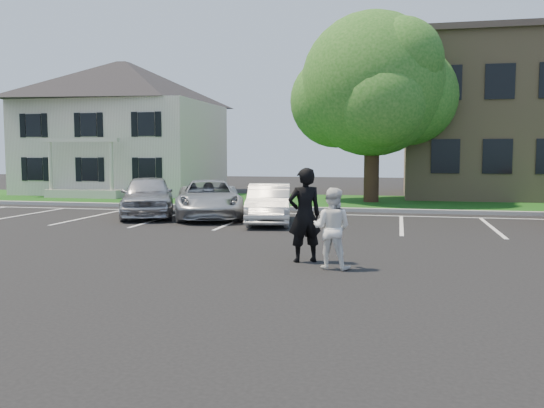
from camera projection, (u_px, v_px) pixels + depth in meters
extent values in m
plane|color=black|center=(261.00, 270.00, 11.64)|extent=(90.00, 90.00, 0.00)
cube|color=#969691|center=(330.00, 209.00, 23.30)|extent=(40.00, 0.30, 0.15)
cube|color=#174813|center=(340.00, 202.00, 27.20)|extent=(44.00, 8.00, 0.08)
cube|color=silver|center=(24.00, 215.00, 21.82)|extent=(0.12, 5.20, 0.01)
cube|color=silver|center=(91.00, 217.00, 21.22)|extent=(0.12, 5.20, 0.01)
cube|color=silver|center=(162.00, 219.00, 20.62)|extent=(0.12, 5.20, 0.01)
cube|color=silver|center=(237.00, 221.00, 20.02)|extent=(0.12, 5.20, 0.01)
cube|color=silver|center=(317.00, 223.00, 19.42)|extent=(0.12, 5.20, 0.01)
cube|color=silver|center=(401.00, 225.00, 18.82)|extent=(0.12, 5.20, 0.01)
cube|color=silver|center=(492.00, 227.00, 18.22)|extent=(0.12, 5.20, 0.01)
cube|color=silver|center=(363.00, 215.00, 21.75)|extent=(34.00, 0.12, 0.01)
cube|color=#BDB39E|center=(125.00, 149.00, 33.65)|extent=(10.00, 8.00, 5.20)
pyramid|color=black|center=(124.00, 83.00, 33.31)|extent=(10.30, 8.24, 2.40)
cube|color=#BDB39E|center=(88.00, 194.00, 29.68)|extent=(4.00, 1.60, 0.50)
cylinder|color=#BDB39E|center=(51.00, 173.00, 29.36)|extent=(0.18, 0.18, 2.70)
cylinder|color=#BDB39E|center=(112.00, 173.00, 28.63)|extent=(0.18, 0.18, 2.70)
cube|color=#BDB39E|center=(80.00, 140.00, 28.85)|extent=(4.20, 0.25, 0.20)
cube|color=black|center=(90.00, 169.00, 29.84)|extent=(0.90, 0.06, 1.20)
cube|color=black|center=(89.00, 125.00, 29.63)|extent=(0.90, 0.06, 1.20)
cube|color=black|center=(78.00, 169.00, 29.98)|extent=(0.32, 0.05, 1.25)
cube|color=black|center=(101.00, 170.00, 29.70)|extent=(0.32, 0.05, 1.25)
cube|color=black|center=(445.00, 156.00, 26.92)|extent=(1.30, 0.06, 1.60)
cube|color=black|center=(447.00, 83.00, 26.62)|extent=(1.30, 0.06, 1.60)
cube|color=black|center=(497.00, 156.00, 26.43)|extent=(1.30, 0.06, 1.60)
cube|color=black|center=(500.00, 81.00, 26.13)|extent=(1.30, 0.06, 1.60)
cylinder|color=black|center=(371.00, 169.00, 26.77)|extent=(0.70, 0.70, 3.20)
sphere|color=#1B5715|center=(373.00, 84.00, 26.43)|extent=(6.60, 6.60, 6.60)
sphere|color=#1B5715|center=(408.00, 96.00, 26.81)|extent=(4.60, 4.60, 4.60)
sphere|color=#1B5715|center=(337.00, 101.00, 27.24)|extent=(4.40, 4.40, 4.40)
sphere|color=#1B5715|center=(380.00, 101.00, 24.96)|extent=(4.00, 4.00, 4.00)
sphere|color=#1B5715|center=(362.00, 82.00, 28.08)|extent=(4.20, 4.20, 4.20)
sphere|color=#1B5715|center=(400.00, 60.00, 25.21)|extent=(3.80, 3.80, 3.80)
imported|color=black|center=(305.00, 215.00, 12.40)|extent=(0.89, 0.78, 2.04)
imported|color=white|center=(332.00, 228.00, 11.68)|extent=(0.90, 0.75, 1.66)
imported|color=#ACACB1|center=(148.00, 196.00, 21.28)|extent=(3.36, 4.87, 1.54)
imported|color=#AAADB2|center=(209.00, 199.00, 20.95)|extent=(3.82, 5.44, 1.38)
imported|color=silver|center=(269.00, 204.00, 19.32)|extent=(2.09, 4.17, 1.31)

